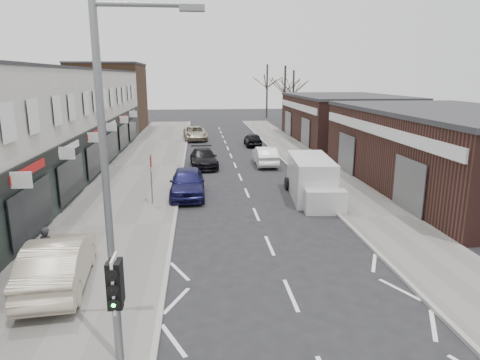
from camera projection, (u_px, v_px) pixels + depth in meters
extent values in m
plane|color=black|center=(307.00, 332.00, 11.26)|extent=(160.00, 160.00, 0.00)
cube|color=slate|center=(145.00, 166.00, 31.89)|extent=(5.50, 64.00, 0.12)
cube|color=slate|center=(309.00, 163.00, 33.07)|extent=(3.50, 64.00, 0.12)
cube|color=beige|center=(33.00, 124.00, 28.01)|extent=(8.00, 41.00, 7.10)
cube|color=#462E1E|center=(110.00, 98.00, 52.57)|extent=(8.00, 10.00, 8.00)
cube|color=#3B1F1B|center=(455.00, 151.00, 25.46)|extent=(10.00, 18.00, 4.50)
cube|color=#3B1F1B|center=(344.00, 119.00, 44.81)|extent=(10.00, 16.00, 4.50)
cylinder|color=slate|center=(119.00, 331.00, 8.53)|extent=(0.12, 0.12, 3.00)
cube|color=silver|center=(116.00, 283.00, 8.28)|extent=(0.05, 0.55, 1.10)
cube|color=black|center=(114.00, 286.00, 8.17)|extent=(0.28, 0.22, 0.95)
sphere|color=#0CE533|center=(114.00, 303.00, 8.12)|extent=(0.18, 0.18, 0.18)
cube|color=black|center=(117.00, 280.00, 8.40)|extent=(0.26, 0.20, 0.90)
cylinder|color=slate|center=(107.00, 195.00, 9.07)|extent=(0.16, 0.16, 8.00)
cylinder|color=slate|center=(140.00, 5.00, 8.26)|extent=(1.80, 0.10, 0.10)
cube|color=slate|center=(192.00, 8.00, 8.37)|extent=(0.50, 0.22, 0.12)
cylinder|color=slate|center=(151.00, 180.00, 22.05)|extent=(0.07, 0.07, 2.50)
cube|color=white|center=(152.00, 169.00, 21.92)|extent=(0.04, 0.45, 0.25)
cube|color=silver|center=(310.00, 178.00, 23.64)|extent=(2.50, 5.12, 2.26)
cube|color=silver|center=(325.00, 202.00, 20.96)|extent=(2.06, 1.04, 1.19)
cylinder|color=black|center=(301.00, 200.00, 22.06)|extent=(0.24, 0.75, 0.75)
cylinder|color=black|center=(336.00, 199.00, 22.23)|extent=(0.24, 0.75, 0.75)
cylinder|color=black|center=(287.00, 184.00, 25.41)|extent=(0.24, 0.75, 0.75)
cylinder|color=black|center=(318.00, 183.00, 25.58)|extent=(0.24, 0.75, 0.75)
imported|color=#B1A58E|center=(59.00, 262.00, 13.38)|extent=(2.15, 4.96, 1.59)
imported|color=black|center=(47.00, 249.00, 14.42)|extent=(0.66, 0.53, 1.56)
imported|color=#161645|center=(187.00, 182.00, 23.89)|extent=(1.91, 4.71, 1.60)
imported|color=black|center=(204.00, 158.00, 31.74)|extent=(2.20, 4.76, 1.35)
imported|color=#ADA08A|center=(195.00, 133.00, 45.40)|extent=(2.71, 5.27, 1.42)
imported|color=silver|center=(265.00, 156.00, 32.41)|extent=(1.57, 4.35, 1.43)
imported|color=black|center=(253.00, 139.00, 41.45)|extent=(1.51, 3.74, 1.27)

